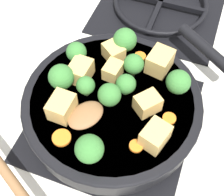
{
  "coord_description": "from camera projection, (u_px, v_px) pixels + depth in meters",
  "views": [
    {
      "loc": [
        0.11,
        -0.29,
        0.54
      ],
      "look_at": [
        0.0,
        0.0,
        0.08
      ],
      "focal_mm": 50.0,
      "sensor_mm": 36.0,
      "label": 1
    }
  ],
  "objects": [
    {
      "name": "tofu_cube_mid_small",
      "position": [
        155.0,
        136.0,
        0.5
      ],
      "size": [
        0.05,
        0.05,
        0.04
      ],
      "primitive_type": "cube",
      "rotation": [
        0.0,
        0.0,
        1.27
      ],
      "color": "tan",
      "rests_on": "skillet_pan"
    },
    {
      "name": "broccoli_floret_tall_stem",
      "position": [
        134.0,
        64.0,
        0.57
      ],
      "size": [
        0.04,
        0.04,
        0.05
      ],
      "color": "#709956",
      "rests_on": "skillet_pan"
    },
    {
      "name": "rear_burner_grate",
      "position": [
        160.0,
        4.0,
        0.8
      ],
      "size": [
        0.31,
        0.31,
        0.03
      ],
      "color": "black",
      "rests_on": "ground_plane"
    },
    {
      "name": "broccoli_floret_near_spoon",
      "position": [
        126.0,
        84.0,
        0.55
      ],
      "size": [
        0.04,
        0.04,
        0.04
      ],
      "color": "#709956",
      "rests_on": "skillet_pan"
    },
    {
      "name": "broccoli_floret_north_edge",
      "position": [
        109.0,
        95.0,
        0.53
      ],
      "size": [
        0.04,
        0.04,
        0.05
      ],
      "color": "#709956",
      "rests_on": "skillet_pan"
    },
    {
      "name": "carrot_slice_edge_slice",
      "position": [
        62.0,
        138.0,
        0.51
      ],
      "size": [
        0.03,
        0.03,
        0.01
      ],
      "primitive_type": "cylinder",
      "color": "orange",
      "rests_on": "skillet_pan"
    },
    {
      "name": "tofu_cube_east_chunk",
      "position": [
        62.0,
        107.0,
        0.53
      ],
      "size": [
        0.04,
        0.05,
        0.04
      ],
      "primitive_type": "cube",
      "rotation": [
        0.0,
        0.0,
        4.67
      ],
      "color": "tan",
      "rests_on": "skillet_pan"
    },
    {
      "name": "wooden_spoon",
      "position": [
        42.0,
        147.0,
        0.5
      ],
      "size": [
        0.22,
        0.24,
        0.02
      ],
      "color": "brown",
      "rests_on": "skillet_pan"
    },
    {
      "name": "broccoli_floret_small_inner",
      "position": [
        61.0,
        77.0,
        0.55
      ],
      "size": [
        0.05,
        0.05,
        0.05
      ],
      "color": "#709956",
      "rests_on": "skillet_pan"
    },
    {
      "name": "carrot_slice_orange_thin",
      "position": [
        140.0,
        57.0,
        0.61
      ],
      "size": [
        0.02,
        0.02,
        0.01
      ],
      "primitive_type": "cylinder",
      "color": "orange",
      "rests_on": "skillet_pan"
    },
    {
      "name": "broccoli_floret_mid_floret",
      "position": [
        86.0,
        86.0,
        0.55
      ],
      "size": [
        0.03,
        0.03,
        0.04
      ],
      "color": "#709956",
      "rests_on": "skillet_pan"
    },
    {
      "name": "ground_plane",
      "position": [
        112.0,
        120.0,
        0.63
      ],
      "size": [
        2.4,
        2.4,
        0.0
      ],
      "primitive_type": "plane",
      "color": "silver"
    },
    {
      "name": "skillet_pan",
      "position": [
        113.0,
        104.0,
        0.58
      ],
      "size": [
        0.37,
        0.41,
        0.05
      ],
      "color": "black",
      "rests_on": "front_burner_grate"
    },
    {
      "name": "tofu_cube_west_chunk",
      "position": [
        114.0,
        52.0,
        0.6
      ],
      "size": [
        0.05,
        0.05,
        0.03
      ],
      "primitive_type": "cube",
      "rotation": [
        0.0,
        0.0,
        5.64
      ],
      "color": "tan",
      "rests_on": "skillet_pan"
    },
    {
      "name": "broccoli_floret_center_top",
      "position": [
        89.0,
        149.0,
        0.47
      ],
      "size": [
        0.05,
        0.05,
        0.05
      ],
      "color": "#709956",
      "rests_on": "skillet_pan"
    },
    {
      "name": "carrot_slice_under_broccoli",
      "position": [
        169.0,
        118.0,
        0.53
      ],
      "size": [
        0.02,
        0.02,
        0.01
      ],
      "primitive_type": "cylinder",
      "color": "orange",
      "rests_on": "skillet_pan"
    },
    {
      "name": "broccoli_floret_east_rim",
      "position": [
        178.0,
        82.0,
        0.55
      ],
      "size": [
        0.04,
        0.04,
        0.05
      ],
      "color": "#709956",
      "rests_on": "skillet_pan"
    },
    {
      "name": "carrot_slice_near_center",
      "position": [
        136.0,
        146.0,
        0.51
      ],
      "size": [
        0.02,
        0.02,
        0.01
      ],
      "primitive_type": "cylinder",
      "color": "orange",
      "rests_on": "skillet_pan"
    },
    {
      "name": "tofu_cube_center_large",
      "position": [
        148.0,
        102.0,
        0.54
      ],
      "size": [
        0.05,
        0.05,
        0.03
      ],
      "primitive_type": "cube",
      "rotation": [
        0.0,
        0.0,
        4.02
      ],
      "color": "tan",
      "rests_on": "skillet_pan"
    },
    {
      "name": "front_burner_grate",
      "position": [
        112.0,
        117.0,
        0.62
      ],
      "size": [
        0.31,
        0.31,
        0.03
      ],
      "color": "black",
      "rests_on": "ground_plane"
    },
    {
      "name": "tofu_cube_near_handle",
      "position": [
        113.0,
        71.0,
        0.58
      ],
      "size": [
        0.03,
        0.04,
        0.03
      ],
      "primitive_type": "cube",
      "rotation": [
        0.0,
        0.0,
        1.45
      ],
      "color": "tan",
      "rests_on": "skillet_pan"
    },
    {
      "name": "broccoli_floret_west_rim",
      "position": [
        125.0,
        40.0,
        0.6
      ],
      "size": [
        0.05,
        0.05,
        0.05
      ],
      "color": "#709956",
      "rests_on": "skillet_pan"
    },
    {
      "name": "tofu_cube_front_piece",
      "position": [
        160.0,
        61.0,
        0.58
      ],
      "size": [
        0.05,
        0.06,
        0.04
      ],
      "primitive_type": "cube",
      "rotation": [
        0.0,
        0.0,
        4.53
      ],
      "color": "tan",
      "rests_on": "skillet_pan"
    },
    {
      "name": "broccoli_floret_south_cluster",
      "position": [
        76.0,
        52.0,
        0.59
      ],
      "size": [
        0.04,
        0.04,
        0.05
      ],
      "color": "#709956",
      "rests_on": "skillet_pan"
    },
    {
      "name": "tofu_cube_back_piece",
      "position": [
        81.0,
        71.0,
        0.57
      ],
      "size": [
        0.04,
        0.05,
        0.04
      ],
      "primitive_type": "cube",
      "rotation": [
        0.0,
        0.0,
        4.66
      ],
      "color": "tan",
      "rests_on": "skillet_pan"
    }
  ]
}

